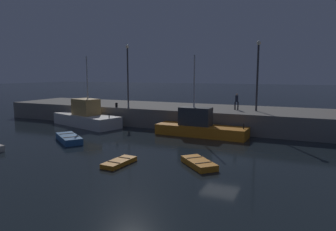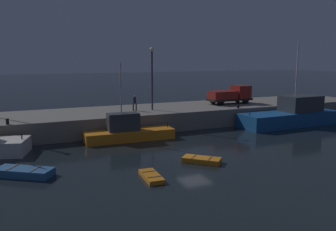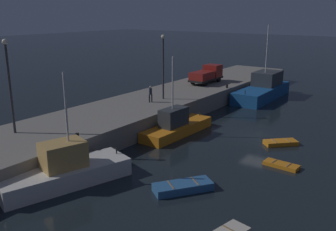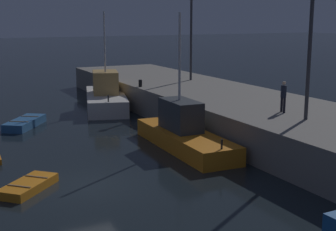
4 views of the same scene
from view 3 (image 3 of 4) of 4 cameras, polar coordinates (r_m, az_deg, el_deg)
The scene contains 14 objects.
ground_plane at distance 37.09m, azimuth 13.29°, elevation -3.19°, with size 320.00×320.00×0.00m, color black.
pier_quay at distance 42.88m, azimuth -2.27°, elevation 1.20°, with size 61.40×8.74×2.07m.
fishing_trawler_red at distance 53.68m, azimuth 14.19°, elevation 3.93°, with size 12.51×3.89×9.88m.
fishing_boat_blue at distance 36.63m, azimuth 1.26°, elevation -1.56°, with size 8.82×2.75×7.64m.
fishing_boat_white at distance 27.26m, azimuth -15.37°, elevation -8.03°, with size 9.46×5.48×7.81m.
dinghy_orange_near at distance 25.70m, azimuth 2.27°, elevation -10.73°, with size 4.07×3.47×0.58m.
dinghy_red_small at distance 35.50m, azimuth 16.68°, elevation -3.95°, with size 2.96×2.95×0.43m.
rowboat_blue_far at distance 30.66m, azimuth 16.77°, elevation -7.18°, with size 1.20×2.70×0.33m.
lamp_post_west at distance 32.19m, azimuth -22.92°, elevation 5.11°, with size 0.44×0.44×7.53m.
lamp_post_east at distance 41.85m, azimuth -0.74°, elevation 8.17°, with size 0.44×0.44×7.12m.
utility_truck at distance 52.26m, azimuth 5.92°, elevation 6.20°, with size 5.92×2.20×2.34m.
dockworker at distance 40.87m, azimuth -2.66°, elevation 3.42°, with size 0.46×0.39×1.78m.
bollard_west at distance 29.83m, azimuth -13.56°, elevation -3.09°, with size 0.28×0.28×0.53m, color black.
bollard_central at distance 49.26m, azimuth 8.91°, elevation 4.41°, with size 0.28×0.28×0.47m, color black.
Camera 3 is at (-32.72, -13.03, 11.63)m, focal length 40.28 mm.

